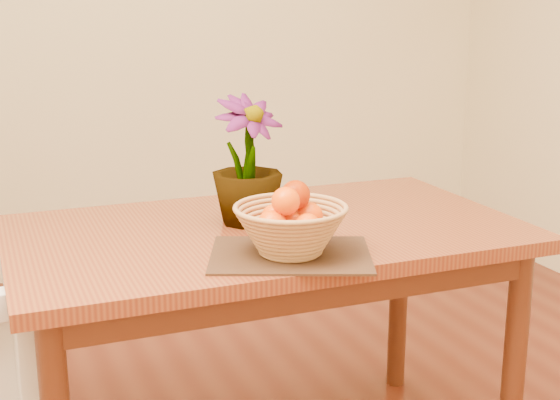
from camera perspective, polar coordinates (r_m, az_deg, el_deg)
name	(u,v)px	position (r m, az deg, el deg)	size (l,w,h in m)	color
wall_back	(124,2)	(3.96, -11.35, 14.00)	(4.00, 0.02, 2.70)	#FFF0C2
table	(267,257)	(2.18, -0.95, -4.17)	(1.40, 0.80, 0.75)	brown
placemat	(290,255)	(1.91, 0.77, -4.03)	(0.39, 0.29, 0.01)	#352213
wicker_basket	(291,232)	(1.90, 0.78, -2.32)	(0.28, 0.28, 0.11)	tan
orange_pile	(291,211)	(1.89, 0.84, -0.83)	(0.18, 0.18, 0.13)	#ED4903
potted_plant	(247,161)	(2.16, -2.42, 2.90)	(0.20, 0.20, 0.36)	#1D4A15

